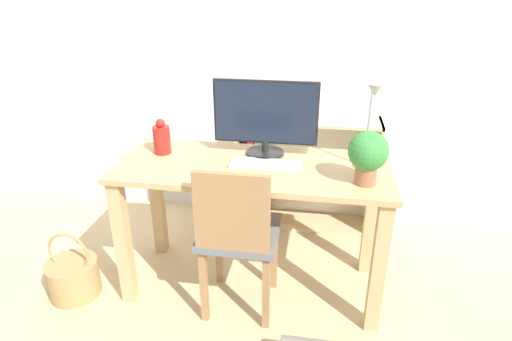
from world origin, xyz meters
name	(u,v)px	position (x,y,z in m)	size (l,w,h in m)	color
ground_plane	(253,283)	(0.00, 0.00, 0.00)	(10.00, 10.00, 0.00)	#CCB284
wall_back	(276,39)	(0.00, 0.91, 1.30)	(8.00, 0.05, 2.60)	white
desk	(253,191)	(0.00, 0.00, 0.62)	(1.44, 0.60, 0.77)	tan
monitor	(265,116)	(0.04, 0.16, 0.99)	(0.57, 0.21, 0.41)	#232326
keyboard	(266,164)	(0.07, 0.00, 0.78)	(0.37, 0.14, 0.02)	#B2B2B7
vase	(162,138)	(-0.53, 0.08, 0.86)	(0.09, 0.09, 0.20)	#B2231E
desk_lamp	(371,118)	(0.58, 0.01, 1.05)	(0.10, 0.19, 0.46)	#B7B7BC
potted_plant	(368,154)	(0.56, -0.13, 0.92)	(0.19, 0.19, 0.26)	#9E6647
chair	(238,233)	(-0.04, -0.23, 0.49)	(0.40, 0.40, 0.88)	slate
bookshelf	(281,176)	(0.07, 0.74, 0.38)	(0.97, 0.28, 0.81)	#D8BC8C
basket	(73,277)	(-1.00, -0.25, 0.11)	(0.28, 0.28, 0.40)	tan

